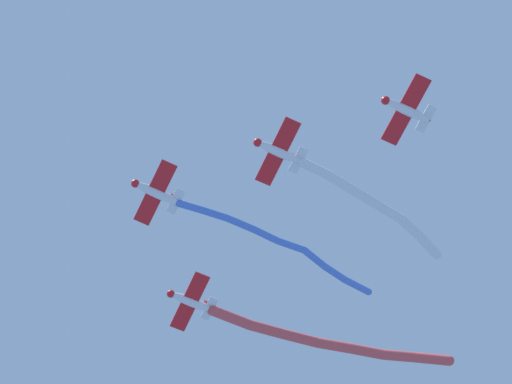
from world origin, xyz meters
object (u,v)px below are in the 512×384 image
at_px(airplane_right_wing, 190,301).
at_px(airplane_slot, 406,110).
at_px(airplane_lead, 156,193).
at_px(airplane_left_wing, 278,151).

xyz_separation_m(airplane_right_wing, airplane_slot, (21.04, -14.12, -0.60)).
bearing_deg(airplane_slot, airplane_lead, -44.31).
xyz_separation_m(airplane_lead, airplane_right_wing, (0.48, 10.87, 0.30)).
distance_m(airplane_left_wing, airplane_right_wing, 16.18).
bearing_deg(airplane_right_wing, airplane_slot, 110.67).
bearing_deg(airplane_lead, airplane_right_wing, -129.86).
bearing_deg(airplane_slot, airplane_right_wing, -69.61).
bearing_deg(airplane_right_wing, airplane_left_wing, 93.97).
distance_m(airplane_lead, airplane_slot, 21.76).
height_order(airplane_lead, airplane_left_wing, same).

